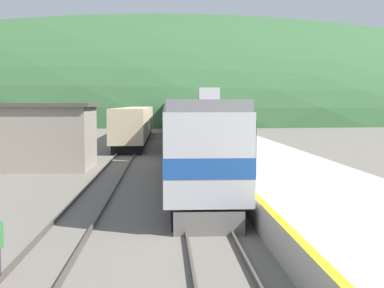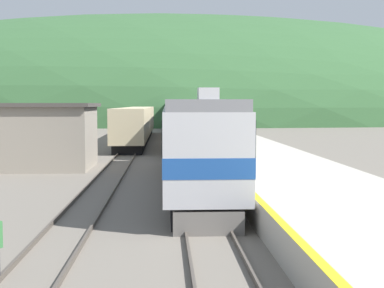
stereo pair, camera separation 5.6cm
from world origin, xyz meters
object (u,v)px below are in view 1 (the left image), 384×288
carriage_third (175,118)px  carriage_second (180,124)px  express_train_lead_car (192,140)px  siding_train (136,124)px  carriage_fifth (171,113)px  carriage_fourth (173,115)px

carriage_third → carriage_second: bearing=-90.0°
express_train_lead_car → siding_train: bearing=97.6°
carriage_third → carriage_fifth: bearing=90.0°
express_train_lead_car → carriage_fourth: size_ratio=1.07×
carriage_second → siding_train: carriage_second is taller
express_train_lead_car → carriage_fifth: express_train_lead_car is taller
carriage_second → carriage_fifth: size_ratio=1.00×
carriage_fourth → carriage_fifth: bearing=90.0°
express_train_lead_car → carriage_fifth: bearing=90.0°
carriage_second → carriage_fifth: (0.00, 60.89, 0.00)m
express_train_lead_car → carriage_third: (0.00, 41.48, -0.01)m
carriage_fifth → carriage_second: bearing=-90.0°
carriage_third → siding_train: carriage_third is taller
siding_train → carriage_fifth: bearing=84.7°
express_train_lead_car → carriage_fourth: 61.77m
siding_train → express_train_lead_car: bearing=-82.4°
express_train_lead_car → carriage_second: bearing=90.0°
carriage_fourth → carriage_fifth: size_ratio=1.00×
carriage_second → carriage_fifth: bearing=90.0°
siding_train → carriage_third: bearing=60.2°
carriage_third → siding_train: bearing=-119.8°
carriage_second → carriage_third: 20.30m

